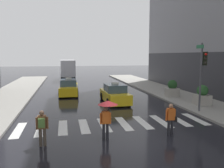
% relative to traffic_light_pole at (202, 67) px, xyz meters
% --- Properties ---
extents(ground_plane, '(160.00, 160.00, 0.00)m').
position_rel_traffic_light_pole_xyz_m(ground_plane, '(-6.63, -4.35, -3.26)').
color(ground_plane, black).
extents(crosswalk_markings, '(11.30, 2.80, 0.01)m').
position_rel_traffic_light_pole_xyz_m(crosswalk_markings, '(-6.63, -1.35, -3.25)').
color(crosswalk_markings, silver).
rests_on(crosswalk_markings, ground).
extents(traffic_light_pole, '(0.44, 0.84, 4.80)m').
position_rel_traffic_light_pole_xyz_m(traffic_light_pole, '(0.00, 0.00, 0.00)').
color(traffic_light_pole, '#47474C').
rests_on(traffic_light_pole, curb_right).
extents(taxi_lead, '(2.04, 4.59, 1.80)m').
position_rel_traffic_light_pole_xyz_m(taxi_lead, '(-5.22, 4.78, -2.53)').
color(taxi_lead, yellow).
rests_on(taxi_lead, ground).
extents(taxi_second, '(2.09, 4.61, 1.80)m').
position_rel_traffic_light_pole_xyz_m(taxi_second, '(-9.05, 9.64, -2.53)').
color(taxi_second, yellow).
rests_on(taxi_second, ground).
extents(box_truck, '(2.36, 7.57, 3.35)m').
position_rel_traffic_light_pole_xyz_m(box_truck, '(-8.92, 23.89, -1.41)').
color(box_truck, '#2D2D2D').
rests_on(box_truck, ground).
extents(pedestrian_with_umbrella, '(0.96, 0.96, 1.94)m').
position_rel_traffic_light_pole_xyz_m(pedestrian_with_umbrella, '(-7.51, -3.74, -1.74)').
color(pedestrian_with_umbrella, black).
rests_on(pedestrian_with_umbrella, ground).
extents(pedestrian_with_backpack, '(0.55, 0.43, 1.65)m').
position_rel_traffic_light_pole_xyz_m(pedestrian_with_backpack, '(-10.52, -3.97, -2.29)').
color(pedestrian_with_backpack, '#473D33').
rests_on(pedestrian_with_backpack, ground).
extents(pedestrian_with_handbag, '(0.60, 0.24, 1.65)m').
position_rel_traffic_light_pole_xyz_m(pedestrian_with_handbag, '(-4.20, -3.81, -2.32)').
color(pedestrian_with_handbag, black).
rests_on(pedestrian_with_handbag, ground).
extents(planter_near_corner, '(1.10, 1.10, 1.60)m').
position_rel_traffic_light_pole_xyz_m(planter_near_corner, '(1.33, 1.86, -2.38)').
color(planter_near_corner, '#A8A399').
rests_on(planter_near_corner, curb_right).
extents(planter_mid_block, '(1.10, 1.10, 1.60)m').
position_rel_traffic_light_pole_xyz_m(planter_mid_block, '(0.72, 5.83, -2.38)').
color(planter_mid_block, '#A8A399').
rests_on(planter_mid_block, curb_right).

